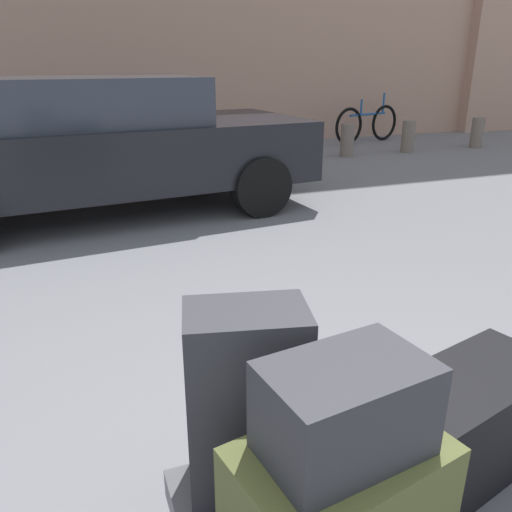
# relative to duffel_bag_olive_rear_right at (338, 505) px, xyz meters

# --- Properties ---
(duffel_bag_olive_rear_right) EXTENTS (0.58, 0.43, 0.35)m
(duffel_bag_olive_rear_right) POSITION_rel_duffel_bag_olive_rear_right_xyz_m (0.00, 0.00, 0.00)
(duffel_bag_olive_rear_right) COLOR #4C5128
(duffel_bag_olive_rear_right) RESTS_ON luggage_cart
(duffel_bag_black_front_right) EXTENTS (0.70, 0.43, 0.34)m
(duffel_bag_black_front_right) POSITION_rel_duffel_bag_olive_rear_right_xyz_m (0.51, 0.14, -0.01)
(duffel_bag_black_front_right) COLOR black
(duffel_bag_black_front_right) RESTS_ON luggage_cart
(suitcase_charcoal_front_left) EXTENTS (0.38, 0.30, 0.60)m
(suitcase_charcoal_front_left) POSITION_rel_duffel_bag_olive_rear_right_xyz_m (-0.13, 0.32, 0.12)
(suitcase_charcoal_front_left) COLOR #2D2D33
(suitcase_charcoal_front_left) RESTS_ON luggage_cart
(duffel_bag_charcoal_topmost_pile) EXTENTS (0.42, 0.30, 0.23)m
(duffel_bag_charcoal_topmost_pile) POSITION_rel_duffel_bag_olive_rear_right_xyz_m (-0.00, -0.00, 0.29)
(duffel_bag_charcoal_topmost_pile) COLOR #2D2D33
(duffel_bag_charcoal_topmost_pile) RESTS_ON duffel_bag_olive_rear_right
(parked_car) EXTENTS (4.46, 2.25, 1.42)m
(parked_car) POSITION_rel_duffel_bag_olive_rear_right_xyz_m (-0.18, 4.83, 0.24)
(parked_car) COLOR black
(parked_car) RESTS_ON ground_plane
(bicycle_leaning) EXTENTS (1.71, 0.53, 0.96)m
(bicycle_leaning) POSITION_rel_duffel_bag_olive_rear_right_xyz_m (5.31, 8.35, -0.14)
(bicycle_leaning) COLOR black
(bicycle_leaning) RESTS_ON ground_plane
(bollard_kerb_near) EXTENTS (0.24, 0.24, 0.56)m
(bollard_kerb_near) POSITION_rel_duffel_bag_olive_rear_right_xyz_m (2.81, 7.04, -0.23)
(bollard_kerb_near) COLOR #72665B
(bollard_kerb_near) RESTS_ON ground_plane
(bollard_kerb_mid) EXTENTS (0.24, 0.24, 0.56)m
(bollard_kerb_mid) POSITION_rel_duffel_bag_olive_rear_right_xyz_m (4.09, 7.04, -0.23)
(bollard_kerb_mid) COLOR #72665B
(bollard_kerb_mid) RESTS_ON ground_plane
(bollard_kerb_far) EXTENTS (0.24, 0.24, 0.56)m
(bollard_kerb_far) POSITION_rel_duffel_bag_olive_rear_right_xyz_m (5.35, 7.04, -0.23)
(bollard_kerb_far) COLOR #72665B
(bollard_kerb_far) RESTS_ON ground_plane
(bollard_corner) EXTENTS (0.24, 0.24, 0.56)m
(bollard_corner) POSITION_rel_duffel_bag_olive_rear_right_xyz_m (6.93, 7.04, -0.23)
(bollard_corner) COLOR #72665B
(bollard_corner) RESTS_ON ground_plane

